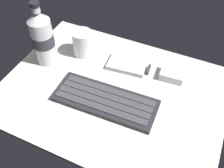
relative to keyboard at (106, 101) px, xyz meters
The scene contains 6 objects.
ground_plane 4.66cm from the keyboard, 94.09° to the left, with size 64.00×48.00×2.80cm.
keyboard is the anchor object (origin of this frame).
handheld_device 16.05cm from the keyboard, 88.74° to the left, with size 13.32×8.81×1.50cm.
juice_cup 22.54cm from the keyboard, 135.45° to the left, with size 6.40×6.40×8.50cm.
water_bottle 27.31cm from the keyboard, 162.39° to the left, with size 6.73×6.73×20.80cm.
charger_block 22.13cm from the keyboard, 51.23° to the left, with size 7.00×5.60×2.40cm, color silver.
Camera 1 is at (20.68, -44.77, 57.43)cm, focal length 41.73 mm.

